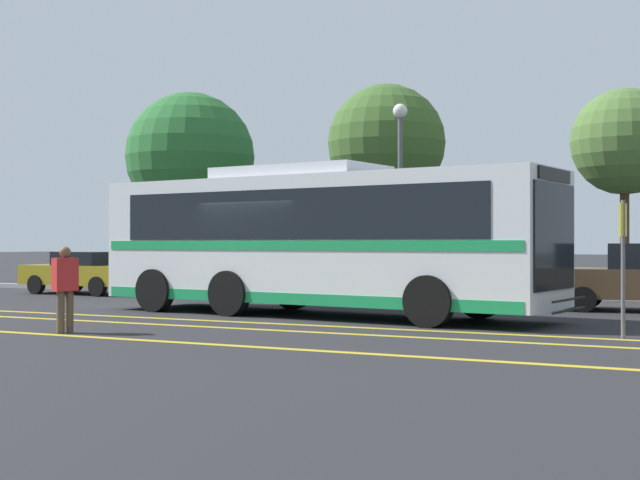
{
  "coord_description": "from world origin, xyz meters",
  "views": [
    {
      "loc": [
        10.03,
        -17.45,
        1.61
      ],
      "look_at": [
        1.26,
        0.21,
        1.67
      ],
      "focal_mm": 50.0,
      "sensor_mm": 36.0,
      "label": 1
    }
  ],
  "objects_px": {
    "transit_bus": "(320,237)",
    "tree_1": "(190,157)",
    "bus_stop_sign": "(623,251)",
    "tree_2": "(386,144)",
    "parked_car_0": "(86,272)",
    "parked_car_1": "(234,274)",
    "pedestrian_0": "(65,284)",
    "tree_0": "(625,142)",
    "street_lamp": "(400,165)",
    "parked_car_2": "(406,278)"
  },
  "relations": [
    {
      "from": "parked_car_2",
      "to": "tree_2",
      "type": "distance_m",
      "value": 6.52
    },
    {
      "from": "parked_car_0",
      "to": "tree_2",
      "type": "xyz_separation_m",
      "value": [
        8.19,
        4.93,
        4.14
      ]
    },
    {
      "from": "tree_1",
      "to": "parked_car_2",
      "type": "bearing_deg",
      "value": -28.15
    },
    {
      "from": "pedestrian_0",
      "to": "tree_1",
      "type": "xyz_separation_m",
      "value": [
        -8.45,
        16.07,
        4.03
      ]
    },
    {
      "from": "bus_stop_sign",
      "to": "parked_car_0",
      "type": "bearing_deg",
      "value": -103.29
    },
    {
      "from": "bus_stop_sign",
      "to": "tree_1",
      "type": "relative_size",
      "value": 0.32
    },
    {
      "from": "street_lamp",
      "to": "parked_car_2",
      "type": "bearing_deg",
      "value": -65.14
    },
    {
      "from": "parked_car_0",
      "to": "tree_2",
      "type": "distance_m",
      "value": 10.42
    },
    {
      "from": "parked_car_2",
      "to": "bus_stop_sign",
      "type": "distance_m",
      "value": 9.34
    },
    {
      "from": "tree_1",
      "to": "transit_bus",
      "type": "bearing_deg",
      "value": -44.45
    },
    {
      "from": "pedestrian_0",
      "to": "tree_0",
      "type": "height_order",
      "value": "tree_0"
    },
    {
      "from": "transit_bus",
      "to": "tree_0",
      "type": "height_order",
      "value": "tree_0"
    },
    {
      "from": "bus_stop_sign",
      "to": "tree_0",
      "type": "bearing_deg",
      "value": -165.85
    },
    {
      "from": "parked_car_1",
      "to": "street_lamp",
      "type": "distance_m",
      "value": 5.83
    },
    {
      "from": "tree_0",
      "to": "transit_bus",
      "type": "bearing_deg",
      "value": -114.43
    },
    {
      "from": "transit_bus",
      "to": "parked_car_2",
      "type": "distance_m",
      "value": 4.81
    },
    {
      "from": "tree_0",
      "to": "pedestrian_0",
      "type": "bearing_deg",
      "value": -114.07
    },
    {
      "from": "parked_car_1",
      "to": "tree_0",
      "type": "distance_m",
      "value": 12.63
    },
    {
      "from": "tree_0",
      "to": "street_lamp",
      "type": "bearing_deg",
      "value": -144.38
    },
    {
      "from": "parked_car_2",
      "to": "pedestrian_0",
      "type": "bearing_deg",
      "value": 164.89
    },
    {
      "from": "pedestrian_0",
      "to": "bus_stop_sign",
      "type": "xyz_separation_m",
      "value": [
        9.06,
        3.44,
        0.6
      ]
    },
    {
      "from": "bus_stop_sign",
      "to": "tree_1",
      "type": "xyz_separation_m",
      "value": [
        -17.5,
        12.63,
        3.42
      ]
    },
    {
      "from": "transit_bus",
      "to": "tree_1",
      "type": "xyz_separation_m",
      "value": [
        -10.81,
        10.6,
        3.16
      ]
    },
    {
      "from": "tree_0",
      "to": "parked_car_1",
      "type": "bearing_deg",
      "value": -146.15
    },
    {
      "from": "street_lamp",
      "to": "tree_2",
      "type": "xyz_separation_m",
      "value": [
        -1.34,
        2.22,
        0.93
      ]
    },
    {
      "from": "parked_car_1",
      "to": "street_lamp",
      "type": "bearing_deg",
      "value": -62.28
    },
    {
      "from": "tree_2",
      "to": "parked_car_0",
      "type": "bearing_deg",
      "value": -148.95
    },
    {
      "from": "bus_stop_sign",
      "to": "street_lamp",
      "type": "distance_m",
      "value": 11.88
    },
    {
      "from": "pedestrian_0",
      "to": "tree_2",
      "type": "xyz_separation_m",
      "value": [
        0.25,
        14.58,
        3.96
      ]
    },
    {
      "from": "parked_car_1",
      "to": "pedestrian_0",
      "type": "xyz_separation_m",
      "value": [
        2.58,
        -9.82,
        0.17
      ]
    },
    {
      "from": "parked_car_1",
      "to": "pedestrian_0",
      "type": "height_order",
      "value": "pedestrian_0"
    },
    {
      "from": "pedestrian_0",
      "to": "bus_stop_sign",
      "type": "relative_size",
      "value": 0.66
    },
    {
      "from": "transit_bus",
      "to": "parked_car_1",
      "type": "height_order",
      "value": "transit_bus"
    },
    {
      "from": "parked_car_0",
      "to": "parked_car_2",
      "type": "relative_size",
      "value": 0.9
    },
    {
      "from": "parked_car_1",
      "to": "tree_2",
      "type": "height_order",
      "value": "tree_2"
    },
    {
      "from": "pedestrian_0",
      "to": "bus_stop_sign",
      "type": "distance_m",
      "value": 9.71
    },
    {
      "from": "bus_stop_sign",
      "to": "transit_bus",
      "type": "bearing_deg",
      "value": -100.06
    },
    {
      "from": "parked_car_1",
      "to": "bus_stop_sign",
      "type": "xyz_separation_m",
      "value": [
        11.64,
        -6.38,
        0.77
      ]
    },
    {
      "from": "parked_car_0",
      "to": "pedestrian_0",
      "type": "height_order",
      "value": "pedestrian_0"
    },
    {
      "from": "transit_bus",
      "to": "bus_stop_sign",
      "type": "xyz_separation_m",
      "value": [
        6.7,
        -2.03,
        -0.26
      ]
    },
    {
      "from": "parked_car_1",
      "to": "tree_2",
      "type": "distance_m",
      "value": 6.91
    },
    {
      "from": "parked_car_2",
      "to": "pedestrian_0",
      "type": "relative_size",
      "value": 3.03
    },
    {
      "from": "bus_stop_sign",
      "to": "tree_1",
      "type": "distance_m",
      "value": 21.85
    },
    {
      "from": "tree_2",
      "to": "parked_car_2",
      "type": "bearing_deg",
      "value": -61.94
    },
    {
      "from": "pedestrian_0",
      "to": "tree_1",
      "type": "distance_m",
      "value": 18.59
    },
    {
      "from": "parked_car_0",
      "to": "parked_car_1",
      "type": "bearing_deg",
      "value": -85.71
    },
    {
      "from": "parked_car_1",
      "to": "parked_car_2",
      "type": "distance_m",
      "value": 5.2
    },
    {
      "from": "transit_bus",
      "to": "tree_0",
      "type": "relative_size",
      "value": 1.74
    },
    {
      "from": "street_lamp",
      "to": "parked_car_1",
      "type": "bearing_deg",
      "value": -148.71
    },
    {
      "from": "parked_car_2",
      "to": "tree_0",
      "type": "bearing_deg",
      "value": -37.54
    }
  ]
}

